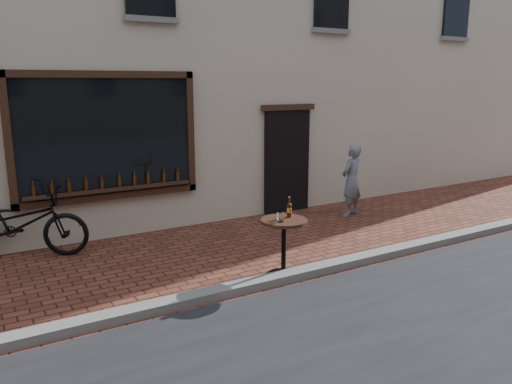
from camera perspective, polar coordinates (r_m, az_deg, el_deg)
ground at (r=7.29m, az=6.36°, el=-10.07°), size 90.00×90.00×0.00m
kerb at (r=7.41m, az=5.43°, el=-9.15°), size 90.00×0.25×0.12m
cargo_bicycle at (r=8.87m, az=-25.64°, el=-3.25°), size 2.51×1.56×1.19m
bistro_table at (r=7.21m, az=3.21°, el=-5.04°), size 0.67×0.67×1.16m
pedestrian at (r=10.67m, az=10.86°, el=1.32°), size 0.64×0.52×1.52m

